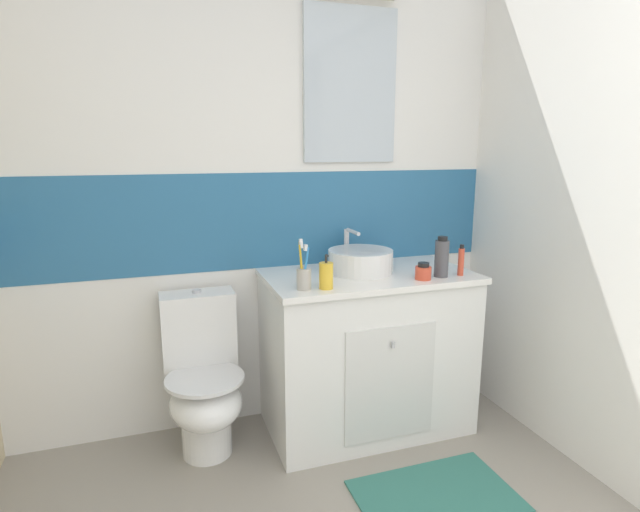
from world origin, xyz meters
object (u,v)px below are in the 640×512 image
sink_basin (360,260)px  toothbrush_cup (304,276)px  toothpaste_tube_upright (461,261)px  hair_gel_jar (423,272)px  toilet (204,381)px  soap_dispenser (326,275)px  mouthwash_bottle (442,258)px

sink_basin → toothbrush_cup: size_ratio=1.61×
sink_basin → toothpaste_tube_upright: size_ratio=2.39×
hair_gel_jar → toilet: bearing=166.7°
sink_basin → hair_gel_jar: sink_basin is taller
toothpaste_tube_upright → hair_gel_jar: toothpaste_tube_upright is taller
toothbrush_cup → soap_dispenser: bearing=-10.9°
sink_basin → hair_gel_jar: bearing=-44.9°
toilet → toothpaste_tube_upright: size_ratio=5.04×
sink_basin → hair_gel_jar: (0.23, -0.23, -0.03)m
mouthwash_bottle → toothpaste_tube_upright: mouthwash_bottle is taller
soap_dispenser → toilet: bearing=155.2°
toilet → mouthwash_bottle: (1.15, -0.23, 0.58)m
toilet → hair_gel_jar: (1.04, -0.25, 0.52)m
toothpaste_tube_upright → hair_gel_jar: (-0.22, -0.01, -0.04)m
toothbrush_cup → toothpaste_tube_upright: 0.82m
sink_basin → mouthwash_bottle: (0.34, -0.21, 0.03)m
sink_basin → toothpaste_tube_upright: sink_basin is taller
sink_basin → toilet: sink_basin is taller
mouthwash_bottle → hair_gel_jar: bearing=-170.7°
toothbrush_cup → toothpaste_tube_upright: toothbrush_cup is taller
toothbrush_cup → soap_dispenser: toothbrush_cup is taller
soap_dispenser → sink_basin: bearing=41.4°
toothpaste_tube_upright → soap_dispenser: bearing=-179.0°
toilet → toothpaste_tube_upright: 1.40m
toothpaste_tube_upright → mouthwash_bottle: bearing=174.7°
toilet → soap_dispenser: (0.54, -0.25, 0.55)m
toothpaste_tube_upright → hair_gel_jar: 0.22m
toothpaste_tube_upright → hair_gel_jar: bearing=-177.8°
sink_basin → toilet: (-0.81, 0.01, -0.55)m
soap_dispenser → toothpaste_tube_upright: size_ratio=1.03×
soap_dispenser → toothpaste_tube_upright: 0.72m
toilet → hair_gel_jar: 1.19m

